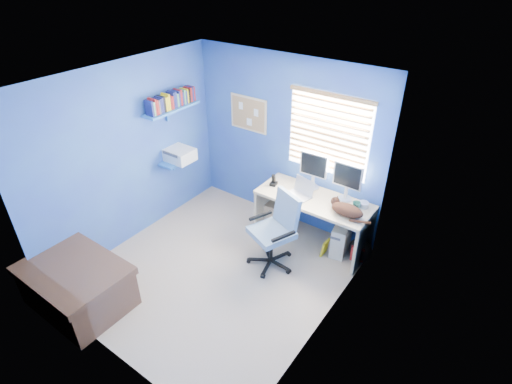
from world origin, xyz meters
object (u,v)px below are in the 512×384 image
Objects in this scene: tower_pc at (341,238)px; office_chair at (275,240)px; cat at (347,210)px; laptop at (298,190)px; desk at (312,220)px.

office_chair reaches higher than tower_pc.
cat is 1.01m from office_chair.
laptop is 0.78× the size of cat.
tower_pc is 0.98m from office_chair.
laptop reaches higher than desk.
laptop is 0.73m from cat.
cat reaches higher than tower_pc.
tower_pc is (-0.09, 0.17, -0.59)m from cat.
office_chair is (-0.71, -0.57, -0.43)m from cat.
desk is 0.70m from cat.
office_chair reaches higher than laptop.
tower_pc is (0.64, 0.14, -0.62)m from laptop.
cat is (0.73, -0.02, -0.03)m from laptop.
desk is 0.53m from laptop.
laptop is at bearing -160.10° from cat.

